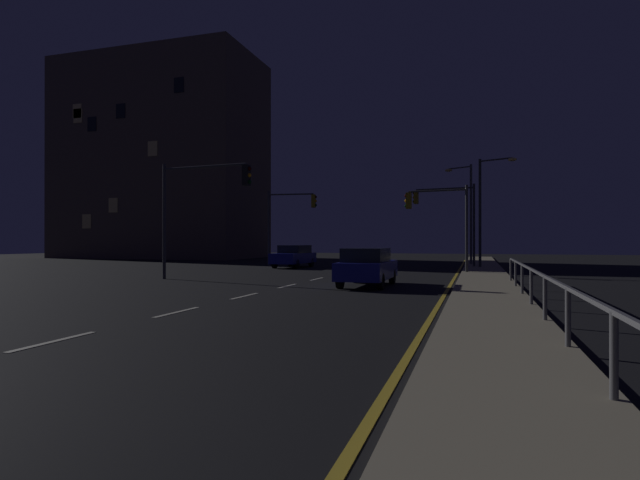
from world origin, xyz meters
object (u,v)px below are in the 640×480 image
at_px(traffic_light_near_left, 447,209).
at_px(traffic_light_far_center, 289,213).
at_px(street_lamp_across_street, 486,201).
at_px(building_distant, 162,160).
at_px(street_lamp_median, 467,204).
at_px(traffic_light_mid_right, 438,211).
at_px(car, 367,266).
at_px(traffic_light_mid_left, 200,196).
at_px(car_oncoming, 294,256).

bearing_deg(traffic_light_near_left, traffic_light_far_center, -173.07).
relative_size(street_lamp_across_street, building_distant, 0.33).
xyz_separation_m(traffic_light_near_left, street_lamp_median, (1.26, 3.48, 0.53)).
distance_m(traffic_light_near_left, street_lamp_median, 3.74).
bearing_deg(street_lamp_across_street, building_distant, 158.39).
bearing_deg(traffic_light_mid_right, traffic_light_near_left, 88.64).
relative_size(car, traffic_light_mid_left, 0.78).
distance_m(street_lamp_across_street, building_distant, 37.63).
relative_size(traffic_light_mid_right, building_distant, 0.22).
xyz_separation_m(traffic_light_mid_left, traffic_light_far_center, (-0.63, 13.53, -0.13)).
height_order(car_oncoming, traffic_light_mid_right, traffic_light_mid_right).
distance_m(traffic_light_near_left, traffic_light_mid_left, 18.27).
relative_size(car_oncoming, street_lamp_median, 0.60).
distance_m(car, traffic_light_mid_left, 8.89).
relative_size(car_oncoming, traffic_light_near_left, 0.80).
bearing_deg(car, traffic_light_far_center, 121.82).
height_order(car, traffic_light_far_center, traffic_light_far_center).
bearing_deg(street_lamp_across_street, traffic_light_mid_left, -133.26).
relative_size(traffic_light_mid_left, building_distant, 0.26).
bearing_deg(building_distant, traffic_light_near_left, -21.77).
xyz_separation_m(street_lamp_across_street, building_distant, (-34.47, 13.65, 6.46)).
relative_size(traffic_light_mid_left, traffic_light_far_center, 1.02).
height_order(car_oncoming, traffic_light_near_left, traffic_light_near_left).
height_order(car_oncoming, street_lamp_across_street, street_lamp_across_street).
distance_m(car_oncoming, building_distant, 28.47).
bearing_deg(traffic_light_far_center, street_lamp_median, 21.21).
distance_m(car, car_oncoming, 15.16).
relative_size(traffic_light_far_center, building_distant, 0.25).
bearing_deg(building_distant, traffic_light_mid_left, -52.37).
height_order(traffic_light_mid_right, street_lamp_median, street_lamp_median).
xyz_separation_m(car_oncoming, street_lamp_median, (11.57, 6.27, 3.82)).
relative_size(car, street_lamp_across_street, 0.61).
bearing_deg(car, car_oncoming, 121.75).
height_order(traffic_light_mid_right, building_distant, building_distant).
height_order(traffic_light_near_left, traffic_light_far_center, traffic_light_near_left).
bearing_deg(car_oncoming, traffic_light_far_center, 122.44).
relative_size(car, building_distant, 0.20).
distance_m(traffic_light_mid_right, street_lamp_across_street, 6.30).
bearing_deg(car, traffic_light_mid_right, 76.63).
xyz_separation_m(traffic_light_near_left, traffic_light_far_center, (-11.22, -1.36, -0.22)).
xyz_separation_m(street_lamp_across_street, street_lamp_median, (-1.31, 4.39, 0.12)).
relative_size(street_lamp_median, building_distant, 0.34).
bearing_deg(traffic_light_far_center, traffic_light_near_left, 6.93).
bearing_deg(street_lamp_across_street, traffic_light_far_center, -178.11).
height_order(traffic_light_mid_left, street_lamp_across_street, street_lamp_across_street).
height_order(traffic_light_near_left, traffic_light_mid_right, traffic_light_near_left).
bearing_deg(building_distant, car_oncoming, -35.74).
height_order(car_oncoming, traffic_light_mid_left, traffic_light_mid_left).
height_order(traffic_light_near_left, traffic_light_mid_left, traffic_light_near_left).
relative_size(traffic_light_mid_left, street_lamp_across_street, 0.78).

